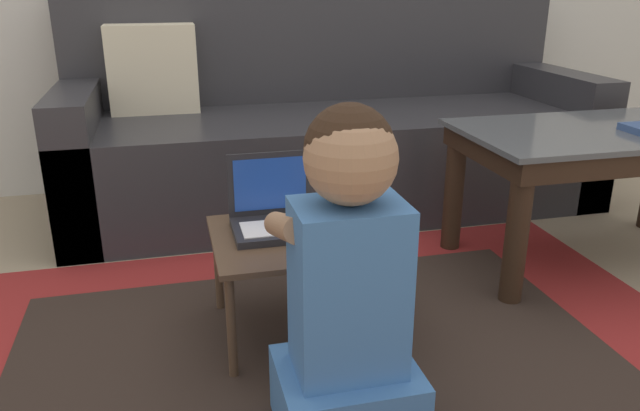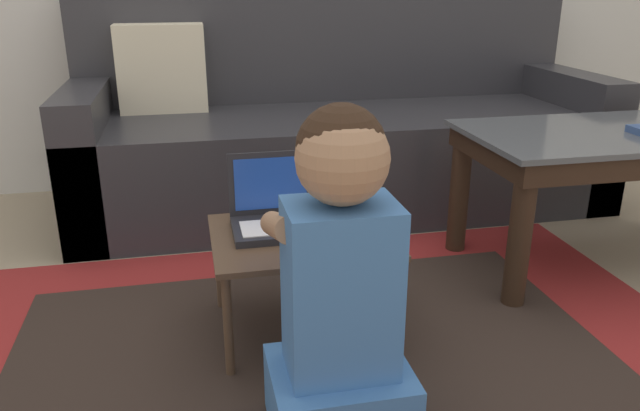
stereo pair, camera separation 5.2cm
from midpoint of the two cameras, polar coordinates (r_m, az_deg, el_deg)
name	(u,v)px [view 2 (the right image)]	position (r m, az deg, el deg)	size (l,w,h in m)	color
ground_plane	(358,354)	(1.74, 4.41, -13.43)	(16.00, 16.00, 0.00)	gray
area_rug	(318,374)	(1.65, 0.78, -15.15)	(2.21, 1.65, 0.01)	maroon
couch	(337,133)	(2.78, 2.08, 6.63)	(2.25, 0.81, 0.93)	#2D2D33
coffee_table	(611,153)	(2.32, 25.68, 4.34)	(0.98, 0.54, 0.49)	#4C5156
laptop_desk	(301,245)	(1.71, -0.84, -3.68)	(0.49, 0.40, 0.30)	#4C3828
laptop	(275,217)	(1.72, -3.28, -1.05)	(0.24, 0.19, 0.20)	#232328
computer_mouse	(347,228)	(1.70, 3.33, -2.04)	(0.07, 0.11, 0.03)	#B2B7C1
person_seated	(340,290)	(1.29, 3.01, -7.72)	(0.30, 0.38, 0.74)	#3D70B2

